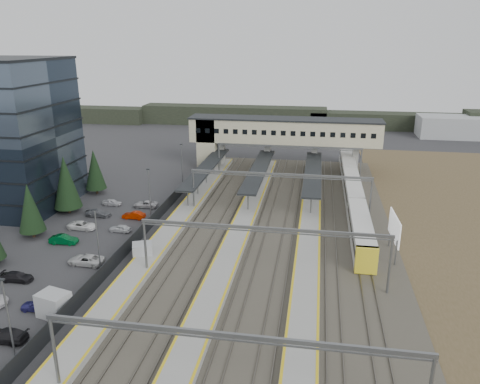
% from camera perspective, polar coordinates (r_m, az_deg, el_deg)
% --- Properties ---
extents(ground, '(220.00, 220.00, 0.00)m').
position_cam_1_polar(ground, '(64.66, -7.10, -6.75)').
color(ground, '#2B2B2D').
rests_on(ground, ground).
extents(conifer_row, '(4.42, 49.82, 9.50)m').
position_cam_1_polar(conifer_row, '(69.10, -26.01, -2.54)').
color(conifer_row, black).
rests_on(conifer_row, ground).
extents(car_park, '(10.68, 44.61, 1.28)m').
position_cam_1_polar(car_park, '(62.98, -21.24, -8.04)').
color(car_park, '#A1A2A6').
rests_on(car_park, ground).
extents(lampposts, '(0.50, 53.25, 8.07)m').
position_cam_1_polar(lampposts, '(66.69, -13.55, -2.30)').
color(lampposts, slate).
rests_on(lampposts, ground).
extents(fence, '(0.08, 90.00, 2.00)m').
position_cam_1_polar(fence, '(70.58, -11.06, -3.87)').
color(fence, '#26282B').
rests_on(fence, ground).
extents(relay_cabin_near, '(3.52, 2.94, 2.55)m').
position_cam_1_polar(relay_cabin_near, '(52.72, -21.75, -12.62)').
color(relay_cabin_near, '#9C9FA2').
rests_on(relay_cabin_near, ground).
extents(relay_cabin_far, '(3.03, 2.80, 2.25)m').
position_cam_1_polar(relay_cabin_far, '(61.68, -11.79, -7.14)').
color(relay_cabin_far, '#9C9FA2').
rests_on(relay_cabin_far, ground).
extents(rail_corridor, '(34.00, 90.00, 0.92)m').
position_cam_1_polar(rail_corridor, '(67.16, 1.80, -5.35)').
color(rail_corridor, '#3A372E').
rests_on(rail_corridor, ground).
extents(canopies, '(23.10, 30.00, 3.28)m').
position_cam_1_polar(canopies, '(86.83, 2.28, 2.72)').
color(canopies, black).
rests_on(canopies, ground).
extents(footbridge, '(40.40, 6.40, 11.20)m').
position_cam_1_polar(footbridge, '(100.34, 3.82, 7.17)').
color(footbridge, '#B0AA8A').
rests_on(footbridge, ground).
extents(gantries, '(28.40, 62.28, 7.17)m').
position_cam_1_polar(gantries, '(62.93, 4.01, -1.46)').
color(gantries, slate).
rests_on(gantries, ground).
extents(train, '(2.67, 55.70, 3.36)m').
position_cam_1_polar(train, '(83.69, 13.57, 0.17)').
color(train, silver).
rests_on(train, ground).
extents(billboard, '(0.48, 6.60, 5.72)m').
position_cam_1_polar(billboard, '(63.33, 18.31, -4.30)').
color(billboard, slate).
rests_on(billboard, ground).
extents(treeline_far, '(170.00, 19.00, 7.00)m').
position_cam_1_polar(treeline_far, '(150.37, 11.98, 8.61)').
color(treeline_far, black).
rests_on(treeline_far, ground).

